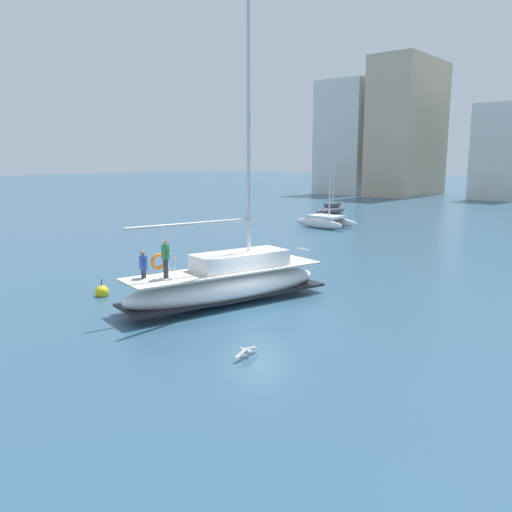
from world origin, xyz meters
TOP-DOWN VIEW (x-y plane):
  - ground_plane at (0.00, 0.00)m, footprint 400.00×400.00m
  - main_sailboat at (-1.77, -0.01)m, footprint 4.69×9.90m
  - moored_sloop_near at (-12.73, 24.97)m, footprint 5.84×3.34m
  - moored_catamaran at (-18.79, 35.56)m, footprint 1.56×5.33m
  - seagull at (3.16, -4.45)m, footprint 0.48×1.18m
  - mooring_buoy at (-6.96, -2.95)m, footprint 0.62×0.62m

SIDE VIEW (x-z plane):
  - ground_plane at x=0.00m, z-range 0.00..0.00m
  - mooring_buoy at x=-6.96m, z-range -0.27..0.64m
  - seagull at x=3.16m, z-range 0.13..0.30m
  - moored_catamaran at x=-18.79m, z-range -3.07..4.19m
  - moored_sloop_near at x=-12.73m, z-range -4.19..5.53m
  - main_sailboat at x=-1.77m, z-range -5.85..7.67m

